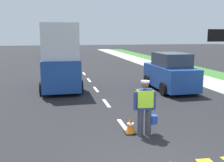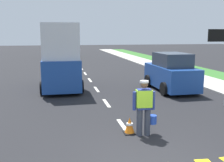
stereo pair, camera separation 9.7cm
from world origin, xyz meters
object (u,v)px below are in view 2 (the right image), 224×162
object	(u,v)px
traffic_cone_near	(130,125)
car_oncoming_third	(61,50)
delivery_truck	(61,60)
road_worker	(144,105)
lane_direction_sign	(224,49)
car_parked_curbside	(171,73)

from	to	relation	value
traffic_cone_near	car_oncoming_third	size ratio (longest dim) A/B	0.12
traffic_cone_near	delivery_truck	world-z (taller)	delivery_truck
road_worker	lane_direction_sign	world-z (taller)	lane_direction_sign
car_oncoming_third	car_parked_curbside	distance (m)	22.22
traffic_cone_near	car_oncoming_third	bearing A→B (deg)	93.54
road_worker	lane_direction_sign	bearing A→B (deg)	30.74
lane_direction_sign	car_oncoming_third	xyz separation A→B (m)	(-6.28, 24.89, -1.41)
traffic_cone_near	delivery_truck	xyz separation A→B (m)	(-1.92, 7.12, 1.36)
lane_direction_sign	traffic_cone_near	bearing A→B (deg)	-153.69
road_worker	traffic_cone_near	distance (m)	0.81
lane_direction_sign	delivery_truck	world-z (taller)	delivery_truck
car_oncoming_third	traffic_cone_near	bearing A→B (deg)	-86.46
lane_direction_sign	road_worker	bearing A→B (deg)	-149.26
road_worker	car_parked_curbside	xyz separation A→B (m)	(3.48, 5.88, 0.00)
road_worker	car_oncoming_third	size ratio (longest dim) A/B	0.39
traffic_cone_near	road_worker	bearing A→B (deg)	-31.48
traffic_cone_near	car_parked_curbside	bearing A→B (deg)	55.62
car_oncoming_third	car_parked_curbside	xyz separation A→B (m)	(5.54, -21.52, -0.06)
traffic_cone_near	delivery_truck	distance (m)	7.50
road_worker	delivery_truck	size ratio (longest dim) A/B	0.36
lane_direction_sign	traffic_cone_near	distance (m)	5.57
delivery_truck	lane_direction_sign	bearing A→B (deg)	-36.63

